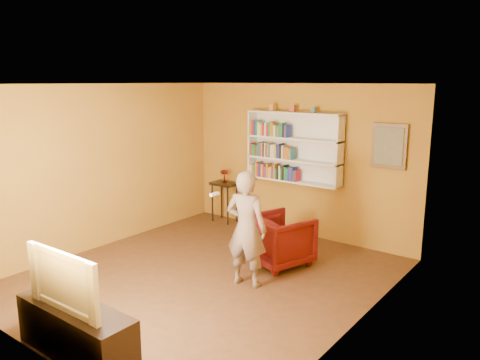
# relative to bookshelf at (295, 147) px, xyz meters

# --- Properties ---
(room_shell) EXTENTS (5.30, 5.80, 2.88)m
(room_shell) POSITION_rel_bookshelf_xyz_m (0.00, -2.41, -0.58)
(room_shell) COLOR #462916
(room_shell) RESTS_ON ground
(bookshelf) EXTENTS (1.80, 0.29, 1.23)m
(bookshelf) POSITION_rel_bookshelf_xyz_m (0.00, 0.00, 0.00)
(bookshelf) COLOR white
(bookshelf) RESTS_ON room_shell
(books_row_lower) EXTENTS (0.99, 0.19, 0.27)m
(books_row_lower) POSITION_rel_bookshelf_xyz_m (-0.36, -0.11, -0.46)
(books_row_lower) COLOR beige
(books_row_lower) RESTS_ON bookshelf
(books_row_middle) EXTENTS (0.89, 0.19, 0.26)m
(books_row_middle) POSITION_rel_bookshelf_xyz_m (-0.42, -0.10, -0.09)
(books_row_middle) COLOR maroon
(books_row_middle) RESTS_ON bookshelf
(books_row_upper) EXTENTS (0.78, 0.19, 0.26)m
(books_row_upper) POSITION_rel_bookshelf_xyz_m (-0.48, -0.11, 0.30)
(books_row_upper) COLOR #9C681C
(books_row_upper) RESTS_ON bookshelf
(ornament_left) EXTENTS (0.09, 0.09, 0.12)m
(ornament_left) POSITION_rel_bookshelf_xyz_m (-0.46, -0.06, 0.68)
(ornament_left) COLOR #CC813A
(ornament_left) RESTS_ON bookshelf
(ornament_centre) EXTENTS (0.08, 0.08, 0.12)m
(ornament_centre) POSITION_rel_bookshelf_xyz_m (-0.04, -0.06, 0.68)
(ornament_centre) COLOR #AC4C39
(ornament_centre) RESTS_ON bookshelf
(ornament_right) EXTENTS (0.07, 0.07, 0.10)m
(ornament_right) POSITION_rel_bookshelf_xyz_m (0.37, -0.06, 0.67)
(ornament_right) COLOR #456374
(ornament_right) RESTS_ON bookshelf
(framed_painting) EXTENTS (0.55, 0.05, 0.70)m
(framed_painting) POSITION_rel_bookshelf_xyz_m (1.65, 0.05, 0.16)
(framed_painting) COLOR #563A18
(framed_painting) RESTS_ON room_shell
(console_table) EXTENTS (0.49, 0.37, 0.79)m
(console_table) POSITION_rel_bookshelf_xyz_m (-1.49, -0.16, -0.94)
(console_table) COLOR black
(console_table) RESTS_ON ground
(ruby_lustre) EXTENTS (0.16, 0.16, 0.25)m
(ruby_lustre) POSITION_rel_bookshelf_xyz_m (-1.49, -0.16, -0.62)
(ruby_lustre) COLOR maroon
(ruby_lustre) RESTS_ON console_table
(armchair) EXTENTS (1.05, 1.07, 0.77)m
(armchair) POSITION_rel_bookshelf_xyz_m (0.58, -1.37, -1.21)
(armchair) COLOR #440407
(armchair) RESTS_ON ground
(person) EXTENTS (0.64, 0.48, 1.60)m
(person) POSITION_rel_bookshelf_xyz_m (0.61, -2.27, -0.80)
(person) COLOR #705D52
(person) RESTS_ON ground
(game_remote) EXTENTS (0.04, 0.15, 0.04)m
(game_remote) POSITION_rel_bookshelf_xyz_m (0.39, -2.65, -0.28)
(game_remote) COLOR white
(game_remote) RESTS_ON person
(tv_cabinet) EXTENTS (1.47, 0.44, 0.52)m
(tv_cabinet) POSITION_rel_bookshelf_xyz_m (0.25, -4.66, -1.33)
(tv_cabinet) COLOR black
(tv_cabinet) RESTS_ON ground
(television) EXTENTS (1.07, 0.17, 0.62)m
(television) POSITION_rel_bookshelf_xyz_m (0.25, -4.66, -0.76)
(television) COLOR black
(television) RESTS_ON tv_cabinet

